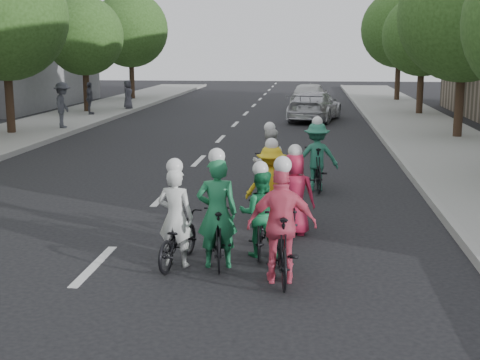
% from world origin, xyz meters
% --- Properties ---
extents(ground, '(120.00, 120.00, 0.00)m').
position_xyz_m(ground, '(0.00, 0.00, 0.00)').
color(ground, black).
rests_on(ground, ground).
extents(curb_left, '(0.18, 80.00, 0.18)m').
position_xyz_m(curb_left, '(-6.05, 10.00, 0.09)').
color(curb_left, '#999993').
rests_on(curb_left, ground).
extents(sidewalk_right, '(4.00, 80.00, 0.15)m').
position_xyz_m(sidewalk_right, '(8.00, 10.00, 0.07)').
color(sidewalk_right, gray).
rests_on(sidewalk_right, ground).
extents(curb_right, '(0.18, 80.00, 0.18)m').
position_xyz_m(curb_right, '(6.05, 10.00, 0.09)').
color(curb_right, '#999993').
rests_on(curb_right, ground).
extents(tree_l_3, '(4.80, 4.80, 6.93)m').
position_xyz_m(tree_l_3, '(-8.20, 15.00, 4.52)').
color(tree_l_3, black).
rests_on(tree_l_3, ground).
extents(tree_l_4, '(4.00, 4.00, 5.97)m').
position_xyz_m(tree_l_4, '(-8.20, 24.00, 3.96)').
color(tree_l_4, black).
rests_on(tree_l_4, ground).
extents(tree_l_5, '(4.80, 4.80, 6.93)m').
position_xyz_m(tree_l_5, '(-8.20, 33.00, 4.52)').
color(tree_l_5, black).
rests_on(tree_l_5, ground).
extents(tree_r_1, '(4.80, 4.80, 6.93)m').
position_xyz_m(tree_r_1, '(8.80, 15.60, 4.52)').
color(tree_r_1, black).
rests_on(tree_r_1, ground).
extents(tree_r_2, '(4.00, 4.00, 5.97)m').
position_xyz_m(tree_r_2, '(8.80, 24.60, 3.96)').
color(tree_r_2, black).
rests_on(tree_r_2, ground).
extents(tree_r_3, '(4.80, 4.80, 6.93)m').
position_xyz_m(tree_r_3, '(8.80, 33.60, 4.52)').
color(tree_r_3, black).
rests_on(tree_r_3, ground).
extents(cyclist_0, '(0.80, 1.62, 1.72)m').
position_xyz_m(cyclist_0, '(1.28, 0.22, 0.55)').
color(cyclist_0, black).
rests_on(cyclist_0, ground).
extents(cyclist_1, '(0.72, 1.53, 1.59)m').
position_xyz_m(cyclist_1, '(2.56, 0.87, 0.60)').
color(cyclist_1, black).
rests_on(cyclist_1, ground).
extents(cyclist_2, '(1.02, 1.73, 1.69)m').
position_xyz_m(cyclist_2, '(2.62, 2.89, 0.62)').
color(cyclist_2, black).
rests_on(cyclist_2, ground).
extents(cyclist_3, '(1.05, 1.74, 1.87)m').
position_xyz_m(cyclist_3, '(2.97, -0.37, 0.69)').
color(cyclist_3, black).
rests_on(cyclist_3, ground).
extents(cyclist_4, '(0.84, 1.85, 1.68)m').
position_xyz_m(cyclist_4, '(3.09, 2.24, 0.58)').
color(cyclist_4, black).
rests_on(cyclist_4, ground).
extents(cyclist_5, '(0.69, 1.58, 1.89)m').
position_xyz_m(cyclist_5, '(1.94, 0.23, 0.65)').
color(cyclist_5, black).
rests_on(cyclist_5, ground).
extents(cyclist_6, '(0.85, 1.87, 1.74)m').
position_xyz_m(cyclist_6, '(2.44, 5.32, 0.61)').
color(cyclist_6, black).
rests_on(cyclist_6, ground).
extents(cyclist_7, '(1.12, 1.81, 1.79)m').
position_xyz_m(cyclist_7, '(3.52, 6.16, 0.69)').
color(cyclist_7, black).
rests_on(cyclist_7, ground).
extents(follow_car_lead, '(2.87, 5.09, 1.39)m').
position_xyz_m(follow_car_lead, '(3.55, 21.84, 0.70)').
color(follow_car_lead, silver).
rests_on(follow_car_lead, ground).
extents(follow_car_trail, '(2.30, 4.71, 1.55)m').
position_xyz_m(follow_car_trail, '(3.31, 27.45, 0.77)').
color(follow_car_trail, white).
rests_on(follow_car_trail, ground).
extents(spectator_0, '(0.84, 1.29, 1.87)m').
position_xyz_m(spectator_0, '(-6.72, 16.66, 1.08)').
color(spectator_0, '#454750').
rests_on(spectator_0, sidewalk_left).
extents(spectator_1, '(0.64, 1.00, 1.58)m').
position_xyz_m(spectator_1, '(-7.46, 22.27, 0.94)').
color(spectator_1, '#474853').
rests_on(spectator_1, sidewalk_left).
extents(spectator_2, '(0.53, 0.78, 1.53)m').
position_xyz_m(spectator_2, '(-6.44, 25.55, 0.92)').
color(spectator_2, '#484854').
rests_on(spectator_2, sidewalk_left).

